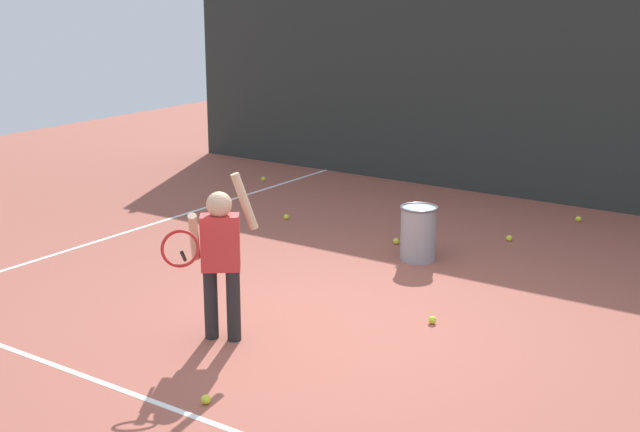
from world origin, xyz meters
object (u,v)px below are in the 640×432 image
tennis_ball_6 (509,238)px  tennis_ball_1 (432,320)px  tennis_ball_0 (578,219)px  ball_hopper (418,233)px  tennis_ball_8 (263,179)px  tennis_ball_7 (396,241)px  tennis_player (219,252)px  tennis_ball_3 (206,399)px  tennis_ball_5 (286,217)px

tennis_ball_6 → tennis_ball_1: bearing=-80.9°
tennis_ball_6 → tennis_ball_0: bearing=73.5°
ball_hopper → tennis_ball_8: (-3.50, 1.92, -0.26)m
tennis_ball_7 → tennis_player: bearing=-87.3°
tennis_ball_8 → tennis_ball_7: bearing=-27.3°
tennis_ball_3 → tennis_ball_0: bearing=84.8°
tennis_ball_1 → tennis_ball_8: size_ratio=1.00×
tennis_ball_1 → tennis_ball_6: (-0.42, 2.60, 0.00)m
tennis_player → ball_hopper: size_ratio=2.40×
tennis_ball_3 → tennis_ball_8: (-3.83, 5.50, 0.00)m
tennis_ball_5 → tennis_ball_0: bearing=33.1°
tennis_ball_1 → tennis_ball_8: (-4.42, 3.36, 0.00)m
ball_hopper → tennis_ball_7: (-0.45, 0.34, -0.26)m
tennis_ball_7 → tennis_ball_8: size_ratio=1.00×
ball_hopper → tennis_ball_3: 3.61m
tennis_ball_3 → tennis_ball_7: (-0.78, 3.93, 0.00)m
tennis_ball_1 → ball_hopper: bearing=122.5°
tennis_ball_5 → tennis_ball_7: same height
tennis_ball_7 → tennis_ball_5: bearing=175.5°
tennis_ball_6 → tennis_ball_7: bearing=-139.9°
tennis_ball_0 → ball_hopper: bearing=-110.2°
tennis_ball_8 → ball_hopper: bearing=-28.7°
tennis_player → tennis_ball_0: bearing=38.7°
tennis_ball_0 → tennis_ball_8: (-4.36, -0.44, 0.00)m
ball_hopper → tennis_ball_3: size_ratio=8.52×
tennis_ball_6 → tennis_player: bearing=-101.9°
ball_hopper → tennis_ball_6: (0.51, 1.15, -0.26)m
tennis_ball_5 → tennis_ball_3: bearing=-60.0°
tennis_ball_5 → tennis_ball_6: 2.61m
tennis_player → tennis_ball_7: size_ratio=20.46×
tennis_ball_7 → tennis_ball_6: bearing=40.1°
tennis_player → tennis_ball_8: 5.65m
tennis_player → tennis_ball_8: tennis_player is taller
tennis_player → tennis_ball_7: bearing=54.4°
tennis_ball_0 → tennis_ball_5: size_ratio=1.00×
ball_hopper → tennis_ball_5: size_ratio=8.52×
ball_hopper → tennis_ball_6: size_ratio=8.52×
tennis_ball_3 → tennis_ball_7: bearing=101.2°
tennis_ball_1 → tennis_ball_3: same height
tennis_player → tennis_ball_8: size_ratio=20.46×
tennis_ball_5 → tennis_ball_6: bearing=15.0°
tennis_ball_7 → tennis_ball_0: bearing=56.8°
ball_hopper → tennis_ball_8: bearing=151.3°
tennis_player → tennis_ball_0: size_ratio=20.46×
tennis_ball_0 → tennis_ball_5: 3.44m
ball_hopper → tennis_ball_1: (0.92, -1.45, -0.26)m
tennis_ball_6 → tennis_ball_5: bearing=-165.0°
tennis_ball_1 → tennis_ball_8: same height
tennis_ball_0 → tennis_ball_5: (-2.88, -1.88, 0.00)m
ball_hopper → tennis_ball_3: bearing=-84.8°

